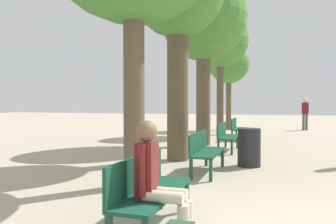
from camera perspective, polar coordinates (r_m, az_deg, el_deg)
bench_row_0 at (r=3.94m, az=-3.64°, el=-12.80°), size 0.47×1.60×0.87m
bench_row_1 at (r=7.07m, az=6.30°, el=-6.39°), size 0.47×1.60×0.87m
bench_row_2 at (r=10.32m, az=9.99°, el=-3.90°), size 0.47×1.60×0.87m
bench_row_3 at (r=13.60m, az=11.90°, el=-2.59°), size 0.47×1.60×0.87m
tree_row_2 at (r=12.07m, az=6.20°, el=15.69°), size 3.07×3.07×6.06m
tree_row_3 at (r=15.83m, az=9.12°, el=12.12°), size 2.61×2.61×5.76m
tree_row_4 at (r=18.70m, az=10.54°, el=8.18°), size 2.25×2.25×4.83m
person_seated at (r=3.53m, az=-1.95°, el=-11.43°), size 0.61×0.34×1.31m
pedestrian_mid at (r=19.54m, az=22.77°, el=0.04°), size 0.36×0.29×1.77m
trash_bin at (r=7.97m, az=13.93°, el=-5.99°), size 0.53×0.53×0.89m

